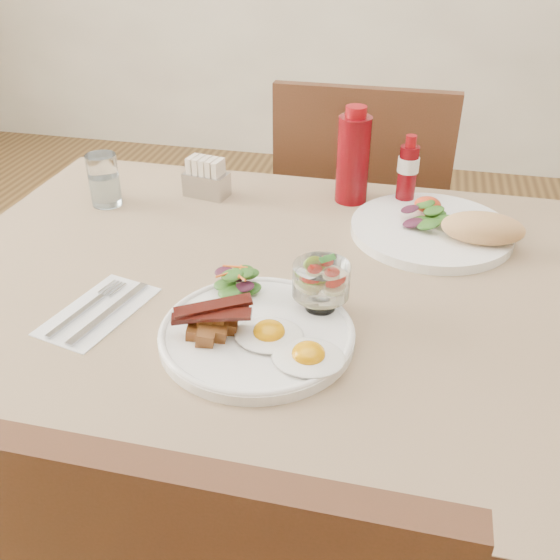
{
  "coord_description": "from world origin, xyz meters",
  "views": [
    {
      "loc": [
        0.13,
        -0.85,
        1.3
      ],
      "look_at": [
        -0.04,
        -0.1,
        0.82
      ],
      "focal_mm": 40.0,
      "sensor_mm": 36.0,
      "label": 1
    }
  ],
  "objects_px": {
    "second_plate": "(443,228)",
    "sugar_caddy": "(206,179)",
    "chair_far": "(360,228)",
    "water_glass": "(104,183)",
    "table": "(319,330)",
    "main_plate": "(257,334)",
    "hot_sauce_bottle": "(407,173)",
    "fruit_cup": "(321,280)",
    "ketchup_bottle": "(353,158)"
  },
  "relations": [
    {
      "from": "hot_sauce_bottle",
      "to": "sugar_caddy",
      "type": "xyz_separation_m",
      "value": [
        -0.41,
        -0.04,
        -0.04
      ]
    },
    {
      "from": "ketchup_bottle",
      "to": "sugar_caddy",
      "type": "bearing_deg",
      "value": -171.25
    },
    {
      "from": "chair_far",
      "to": "sugar_caddy",
      "type": "relative_size",
      "value": 9.51
    },
    {
      "from": "sugar_caddy",
      "to": "water_glass",
      "type": "relative_size",
      "value": 0.93
    },
    {
      "from": "table",
      "to": "hot_sauce_bottle",
      "type": "relative_size",
      "value": 8.96
    },
    {
      "from": "main_plate",
      "to": "fruit_cup",
      "type": "bearing_deg",
      "value": 44.6
    },
    {
      "from": "table",
      "to": "hot_sauce_bottle",
      "type": "height_order",
      "value": "hot_sauce_bottle"
    },
    {
      "from": "table",
      "to": "water_glass",
      "type": "xyz_separation_m",
      "value": [
        -0.48,
        0.21,
        0.13
      ]
    },
    {
      "from": "main_plate",
      "to": "sugar_caddy",
      "type": "bearing_deg",
      "value": 116.75
    },
    {
      "from": "table",
      "to": "second_plate",
      "type": "height_order",
      "value": "second_plate"
    },
    {
      "from": "table",
      "to": "ketchup_bottle",
      "type": "relative_size",
      "value": 6.78
    },
    {
      "from": "main_plate",
      "to": "second_plate",
      "type": "xyz_separation_m",
      "value": [
        0.26,
        0.37,
        0.01
      ]
    },
    {
      "from": "chair_far",
      "to": "sugar_caddy",
      "type": "distance_m",
      "value": 0.54
    },
    {
      "from": "fruit_cup",
      "to": "sugar_caddy",
      "type": "distance_m",
      "value": 0.49
    },
    {
      "from": "fruit_cup",
      "to": "chair_far",
      "type": "bearing_deg",
      "value": 91.02
    },
    {
      "from": "sugar_caddy",
      "to": "fruit_cup",
      "type": "bearing_deg",
      "value": -40.2
    },
    {
      "from": "fruit_cup",
      "to": "ketchup_bottle",
      "type": "distance_m",
      "value": 0.43
    },
    {
      "from": "table",
      "to": "hot_sauce_bottle",
      "type": "xyz_separation_m",
      "value": [
        0.11,
        0.34,
        0.16
      ]
    },
    {
      "from": "table",
      "to": "sugar_caddy",
      "type": "distance_m",
      "value": 0.44
    },
    {
      "from": "table",
      "to": "chair_far",
      "type": "height_order",
      "value": "chair_far"
    },
    {
      "from": "second_plate",
      "to": "sugar_caddy",
      "type": "height_order",
      "value": "sugar_caddy"
    },
    {
      "from": "chair_far",
      "to": "second_plate",
      "type": "relative_size",
      "value": 3.02
    },
    {
      "from": "water_glass",
      "to": "chair_far",
      "type": "bearing_deg",
      "value": 43.29
    },
    {
      "from": "main_plate",
      "to": "second_plate",
      "type": "bearing_deg",
      "value": 55.72
    },
    {
      "from": "table",
      "to": "main_plate",
      "type": "bearing_deg",
      "value": -112.1
    },
    {
      "from": "table",
      "to": "second_plate",
      "type": "relative_size",
      "value": 4.32
    },
    {
      "from": "table",
      "to": "main_plate",
      "type": "relative_size",
      "value": 4.75
    },
    {
      "from": "chair_far",
      "to": "water_glass",
      "type": "xyz_separation_m",
      "value": [
        -0.48,
        -0.45,
        0.27
      ]
    },
    {
      "from": "main_plate",
      "to": "water_glass",
      "type": "height_order",
      "value": "water_glass"
    },
    {
      "from": "chair_far",
      "to": "ketchup_bottle",
      "type": "bearing_deg",
      "value": -89.45
    },
    {
      "from": "chair_far",
      "to": "main_plate",
      "type": "distance_m",
      "value": 0.86
    },
    {
      "from": "sugar_caddy",
      "to": "water_glass",
      "type": "distance_m",
      "value": 0.21
    },
    {
      "from": "chair_far",
      "to": "table",
      "type": "bearing_deg",
      "value": -90.0
    },
    {
      "from": "ketchup_bottle",
      "to": "sugar_caddy",
      "type": "xyz_separation_m",
      "value": [
        -0.3,
        -0.05,
        -0.06
      ]
    },
    {
      "from": "main_plate",
      "to": "water_glass",
      "type": "xyz_separation_m",
      "value": [
        -0.42,
        0.37,
        0.04
      ]
    },
    {
      "from": "second_plate",
      "to": "water_glass",
      "type": "xyz_separation_m",
      "value": [
        -0.67,
        -0.0,
        0.03
      ]
    },
    {
      "from": "chair_far",
      "to": "hot_sauce_bottle",
      "type": "xyz_separation_m",
      "value": [
        0.11,
        -0.33,
        0.3
      ]
    },
    {
      "from": "fruit_cup",
      "to": "second_plate",
      "type": "distance_m",
      "value": 0.35
    },
    {
      "from": "table",
      "to": "main_plate",
      "type": "xyz_separation_m",
      "value": [
        -0.06,
        -0.16,
        0.1
      ]
    },
    {
      "from": "second_plate",
      "to": "ketchup_bottle",
      "type": "relative_size",
      "value": 1.57
    },
    {
      "from": "second_plate",
      "to": "sugar_caddy",
      "type": "bearing_deg",
      "value": 170.49
    },
    {
      "from": "second_plate",
      "to": "sugar_caddy",
      "type": "distance_m",
      "value": 0.49
    },
    {
      "from": "fruit_cup",
      "to": "water_glass",
      "type": "height_order",
      "value": "water_glass"
    },
    {
      "from": "chair_far",
      "to": "main_plate",
      "type": "relative_size",
      "value": 3.32
    },
    {
      "from": "chair_far",
      "to": "ketchup_bottle",
      "type": "xyz_separation_m",
      "value": [
        0.0,
        -0.32,
        0.32
      ]
    },
    {
      "from": "table",
      "to": "sugar_caddy",
      "type": "xyz_separation_m",
      "value": [
        -0.29,
        0.3,
        0.12
      ]
    },
    {
      "from": "chair_far",
      "to": "second_plate",
      "type": "xyz_separation_m",
      "value": [
        0.19,
        -0.45,
        0.25
      ]
    },
    {
      "from": "main_plate",
      "to": "hot_sauce_bottle",
      "type": "relative_size",
      "value": 1.89
    },
    {
      "from": "main_plate",
      "to": "ketchup_bottle",
      "type": "bearing_deg",
      "value": 82.3
    },
    {
      "from": "table",
      "to": "second_plate",
      "type": "distance_m",
      "value": 0.31
    }
  ]
}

